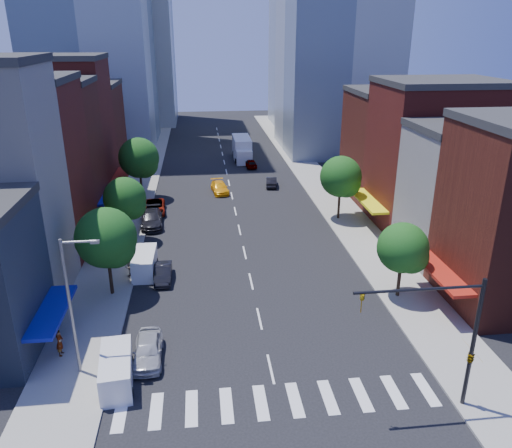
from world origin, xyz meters
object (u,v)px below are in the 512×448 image
Objects in this scene: cargo_van_near at (116,371)px; traffic_car_far at (251,163)px; parked_car_rear at (152,219)px; box_truck at (242,149)px; traffic_car_oncoming at (271,182)px; pedestrian_near at (60,342)px; cargo_van_far at (145,264)px; parked_car_front at (148,350)px; parked_car_third at (155,207)px; parked_car_second at (163,273)px; taxi at (220,187)px; pedestrian_far at (128,267)px.

cargo_van_near is 1.21× the size of traffic_car_far.
parked_car_rear is 31.76m from box_truck.
traffic_car_oncoming is 41.59m from pedestrian_near.
cargo_van_far is 2.44× the size of pedestrian_near.
parked_car_front is 24.47m from parked_car_rear.
pedestrian_near is at bearing -101.87° from parked_car_third.
parked_car_third is 17.83m from traffic_car_oncoming.
cargo_van_far is 29.23m from traffic_car_oncoming.
cargo_van_far reaches higher than parked_car_front.
parked_car_third is 0.58× the size of box_truck.
parked_car_second is 38.69m from traffic_car_far.
traffic_car_far is at bearing 52.09° from parked_car_third.
parked_car_rear reaches higher than taxi.
traffic_car_far is (13.45, 23.80, -0.16)m from parked_car_rear.
pedestrian_far reaches higher than parked_car_second.
pedestrian_far is at bearing -98.78° from parked_car_rear.
cargo_van_near reaches higher than parked_car_front.
traffic_car_far reaches higher than parked_car_second.
pedestrian_near is at bearing -6.80° from pedestrian_far.
parked_car_front is 1.13× the size of parked_car_second.
traffic_car_far is (5.45, 12.48, -0.04)m from taxi.
parked_car_second is 2.11× the size of pedestrian_near.
traffic_car_far is 38.87m from pedestrian_far.
pedestrian_near is (-6.07, -10.25, 0.44)m from parked_car_second.
pedestrian_far is at bearing -117.71° from taxi.
traffic_car_oncoming is 30.41m from pedestrian_far.
parked_car_rear reaches higher than parked_car_third.
parked_car_third is at bearing -7.92° from pedestrian_near.
parked_car_rear is 1.17× the size of taxi.
cargo_van_near is at bearing 77.12° from traffic_car_oncoming.
taxi is at bearing -104.47° from box_truck.
box_truck is at bearing 70.94° from cargo_van_near.
cargo_van_near is (-1.67, -2.27, 0.19)m from parked_car_front.
parked_car_front is at bearing 47.23° from cargo_van_near.
traffic_car_far is 5.52m from box_truck.
parked_car_third is 10.72m from taxi.
cargo_van_far is at bearing -92.30° from parked_car_third.
parked_car_rear is at bearing -93.48° from parked_car_third.
cargo_van_near is 14.95m from cargo_van_far.
parked_car_front reaches higher than parked_car_third.
traffic_car_far is at bearing -80.90° from box_truck.
parked_car_third is at bearing 92.12° from cargo_van_far.
traffic_car_oncoming is at bearing 37.27° from parked_car_rear.
parked_car_second is 0.83× the size of taxi.
pedestrian_near is (-4.40, -11.68, 0.13)m from cargo_van_far.
cargo_van_near is 1.02× the size of cargo_van_far.
cargo_van_near is at bearing 12.65° from pedestrian_far.
traffic_car_oncoming is (15.26, 13.40, -0.16)m from parked_car_rear.
cargo_van_far is 2.79× the size of pedestrian_far.
parked_car_front is 28.64m from parked_car_third.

